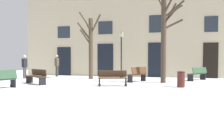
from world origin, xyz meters
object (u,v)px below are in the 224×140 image
(person_crossing_plaza, at_px, (25,65))
(bench_near_center_tree, at_px, (0,79))
(litter_bin, at_px, (181,79))
(person_near_bench, at_px, (57,64))
(bench_facing_shops, at_px, (198,74))
(bench_near_lamp, at_px, (138,74))
(bench_back_to_back_right, at_px, (113,78))
(tree_near_facade, at_px, (90,45))
(tree_foreground, at_px, (165,34))
(streetlamp, at_px, (121,49))
(bench_by_litter_bin, at_px, (36,76))

(person_crossing_plaza, bearing_deg, bench_near_center_tree, -151.51)
(litter_bin, relative_size, person_near_bench, 0.45)
(litter_bin, bearing_deg, person_crossing_plaza, 165.90)
(bench_facing_shops, bearing_deg, bench_near_lamp, -30.35)
(bench_back_to_back_right, xyz_separation_m, person_near_bench, (-6.35, 5.72, 0.58))
(bench_back_to_back_right, bearing_deg, tree_near_facade, 107.89)
(bench_near_lamp, height_order, bench_near_center_tree, bench_near_lamp)
(tree_foreground, height_order, bench_near_lamp, tree_foreground)
(tree_foreground, xyz_separation_m, person_crossing_plaza, (-10.33, 0.63, -2.00))
(bench_near_center_tree, xyz_separation_m, person_crossing_plaza, (-2.73, 5.94, 0.51))
(streetlamp, relative_size, person_crossing_plaza, 2.03)
(bench_by_litter_bin, height_order, person_crossing_plaza, person_crossing_plaza)
(litter_bin, relative_size, bench_near_center_tree, 0.48)
(bench_by_litter_bin, xyz_separation_m, person_crossing_plaza, (-3.11, 3.35, 0.53))
(tree_foreground, relative_size, bench_near_lamp, 3.63)
(tree_foreground, distance_m, bench_by_litter_bin, 8.11)
(litter_bin, distance_m, bench_near_lamp, 3.58)
(tree_near_facade, height_order, bench_back_to_back_right, tree_near_facade)
(streetlamp, xyz_separation_m, bench_near_lamp, (1.77, -2.97, -1.70))
(bench_facing_shops, xyz_separation_m, bench_by_litter_bin, (-9.30, -4.90, -0.02))
(bench_near_center_tree, distance_m, person_crossing_plaza, 6.56)
(bench_by_litter_bin, xyz_separation_m, person_near_bench, (-1.75, 5.83, 0.56))
(bench_facing_shops, height_order, person_crossing_plaza, person_crossing_plaza)
(tree_foreground, relative_size, bench_by_litter_bin, 3.15)
(person_crossing_plaza, bearing_deg, bench_back_to_back_right, -108.94)
(streetlamp, distance_m, bench_near_lamp, 3.85)
(streetlamp, relative_size, person_near_bench, 1.98)
(bench_near_center_tree, bearing_deg, bench_by_litter_bin, -170.99)
(tree_near_facade, height_order, bench_near_lamp, tree_near_facade)
(litter_bin, distance_m, bench_facing_shops, 4.53)
(bench_near_lamp, bearing_deg, bench_by_litter_bin, -34.66)
(bench_facing_shops, bearing_deg, bench_by_litter_bin, -30.58)
(bench_by_litter_bin, height_order, person_near_bench, person_near_bench)
(bench_near_lamp, bearing_deg, tree_near_facade, -82.50)
(bench_back_to_back_right, distance_m, bench_near_lamp, 2.92)
(bench_near_lamp, bearing_deg, bench_near_center_tree, -19.36)
(bench_back_to_back_right, xyz_separation_m, person_crossing_plaza, (-7.71, 3.23, 0.54))
(litter_bin, bearing_deg, bench_by_litter_bin, -176.45)
(streetlamp, height_order, bench_near_center_tree, streetlamp)
(tree_near_facade, bearing_deg, person_crossing_plaza, -169.52)
(tree_foreground, height_order, person_crossing_plaza, tree_foreground)
(tree_foreground, relative_size, tree_near_facade, 1.20)
(tree_near_facade, relative_size, bench_back_to_back_right, 2.92)
(tree_near_facade, distance_m, bench_near_center_tree, 7.47)
(bench_back_to_back_right, relative_size, bench_by_litter_bin, 0.90)
(bench_facing_shops, bearing_deg, tree_foreground, -11.97)
(streetlamp, bearing_deg, person_crossing_plaza, -159.88)
(tree_foreground, distance_m, bench_facing_shops, 3.93)
(bench_near_center_tree, xyz_separation_m, person_near_bench, (-1.37, 8.43, 0.54))
(tree_foreground, height_order, bench_facing_shops, tree_foreground)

